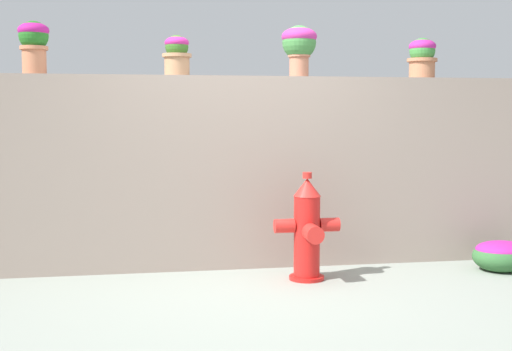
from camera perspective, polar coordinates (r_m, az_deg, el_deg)
The scene contains 8 objects.
ground_plane at distance 5.17m, azimuth 0.07°, elevation -10.15°, with size 24.00×24.00×0.00m, color gray.
stone_wall at distance 6.09m, azimuth -1.73°, elevation 0.28°, with size 6.48×0.30×1.70m, color gray.
potted_plant_1 at distance 6.09m, azimuth -18.09°, elevation 10.60°, with size 0.26×0.26×0.44m.
potted_plant_2 at distance 6.05m, azimuth -6.63°, elevation 10.10°, with size 0.26×0.26×0.35m.
potted_plant_3 at distance 6.20m, azimuth 3.63°, elevation 10.95°, with size 0.32×0.32×0.46m.
potted_plant_4 at distance 6.59m, azimuth 13.73°, elevation 9.70°, with size 0.28×0.28×0.37m.
fire_hydrant at distance 5.63m, azimuth 4.31°, elevation -4.63°, with size 0.54×0.43×0.89m.
flower_bush_left at distance 6.37m, azimuth 19.87°, elevation -6.23°, with size 0.51×0.46×0.27m.
Camera 1 is at (-0.88, -4.91, 1.36)m, focal length 47.85 mm.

